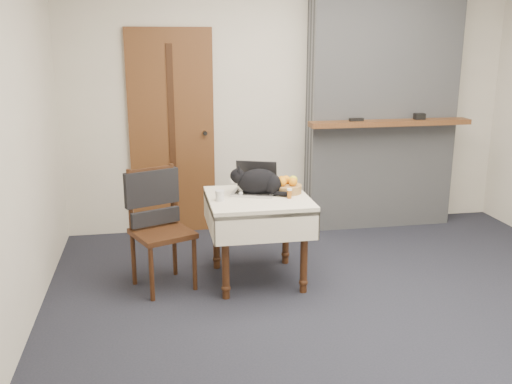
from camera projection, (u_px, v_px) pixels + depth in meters
ground at (354, 307)px, 4.15m from camera, size 4.50×4.50×0.00m
room_shell at (343, 57)px, 4.13m from camera, size 4.52×4.01×2.61m
door at (172, 133)px, 5.55m from camera, size 0.82×0.10×2.00m
chimney at (382, 100)px, 5.72m from camera, size 1.62×0.48×2.60m
side_table at (258, 210)px, 4.48m from camera, size 0.78×0.78×0.70m
laptop at (255, 185)px, 4.55m from camera, size 0.41×0.38×0.24m
cat at (259, 182)px, 4.48m from camera, size 0.47×0.26×0.24m
cream_jar at (220, 196)px, 4.32m from camera, size 0.07×0.07×0.08m
pill_bottle at (289, 193)px, 4.38m from camera, size 0.04×0.04×0.08m
fruit_basket at (287, 186)px, 4.55m from camera, size 0.23×0.23×0.13m
desk_clutter at (283, 192)px, 4.57m from camera, size 0.14×0.02×0.01m
chair at (156, 211)px, 4.42m from camera, size 0.55×0.54×0.94m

